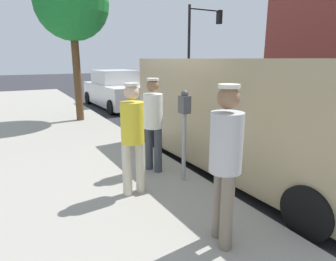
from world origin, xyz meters
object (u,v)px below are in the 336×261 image
at_px(pedestrian_in_white, 153,119).
at_px(traffic_light_corner, 201,36).
at_px(pedestrian_in_yellow, 133,133).
at_px(parked_van, 247,112).
at_px(parked_sedan_behind, 117,91).
at_px(street_tree, 72,4).
at_px(parking_meter_near, 184,120).
at_px(pedestrian_in_gray, 225,156).

height_order(pedestrian_in_white, traffic_light_corner, traffic_light_corner).
height_order(pedestrian_in_yellow, parked_van, parked_van).
distance_m(parked_sedan_behind, traffic_light_corner, 7.34).
bearing_deg(street_tree, parked_van, 108.91).
bearing_deg(pedestrian_in_yellow, parked_sedan_behind, -107.30).
bearing_deg(parking_meter_near, street_tree, -85.60).
height_order(pedestrian_in_white, street_tree, street_tree).
xyz_separation_m(pedestrian_in_gray, parked_van, (-2.02, -1.80, -0.01)).
xyz_separation_m(pedestrian_in_yellow, pedestrian_in_gray, (-0.39, 1.60, 0.06)).
distance_m(parked_sedan_behind, street_tree, 4.69).
bearing_deg(pedestrian_in_white, traffic_light_corner, -128.37).
relative_size(pedestrian_in_yellow, parked_sedan_behind, 0.37).
xyz_separation_m(pedestrian_in_yellow, parked_van, (-2.41, -0.21, 0.05)).
relative_size(parked_van, traffic_light_corner, 1.01).
distance_m(parking_meter_near, pedestrian_in_yellow, 0.92).
relative_size(pedestrian_in_gray, street_tree, 0.37).
relative_size(pedestrian_in_gray, parked_sedan_behind, 0.39).
xyz_separation_m(pedestrian_in_white, parked_van, (-1.75, 0.47, 0.05)).
height_order(pedestrian_in_gray, parked_van, parked_van).
height_order(pedestrian_in_gray, traffic_light_corner, traffic_light_corner).
relative_size(pedestrian_in_white, traffic_light_corner, 0.32).
xyz_separation_m(pedestrian_in_yellow, parked_sedan_behind, (-2.71, -8.69, -0.35)).
bearing_deg(parking_meter_near, pedestrian_in_gray, 72.42).
height_order(pedestrian_in_gray, street_tree, street_tree).
xyz_separation_m(parking_meter_near, pedestrian_in_white, (0.25, -0.63, -0.07)).
height_order(pedestrian_in_white, parked_van, parked_van).
relative_size(parked_sedan_behind, street_tree, 0.93).
bearing_deg(parked_van, traffic_light_corner, -120.91).
bearing_deg(pedestrian_in_yellow, pedestrian_in_white, -134.17).
height_order(parked_sedan_behind, traffic_light_corner, traffic_light_corner).
distance_m(pedestrian_in_yellow, parked_sedan_behind, 9.11).
bearing_deg(parked_van, pedestrian_in_yellow, 4.86).
xyz_separation_m(parked_sedan_behind, traffic_light_corner, (-6.31, -2.54, 2.77)).
bearing_deg(parked_sedan_behind, pedestrian_in_gray, 77.32).
bearing_deg(pedestrian_in_yellow, parked_van, -175.14).
bearing_deg(parked_van, parked_sedan_behind, -91.98).
distance_m(pedestrian_in_white, pedestrian_in_gray, 2.29).
xyz_separation_m(parked_sedan_behind, street_tree, (2.25, 2.79, 3.03)).
bearing_deg(pedestrian_in_white, parked_sedan_behind, -104.33).
xyz_separation_m(pedestrian_in_white, traffic_light_corner, (-8.35, -10.55, 2.41)).
xyz_separation_m(parking_meter_near, parked_van, (-1.50, -0.16, -0.03)).
bearing_deg(pedestrian_in_white, pedestrian_in_gray, 83.25).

